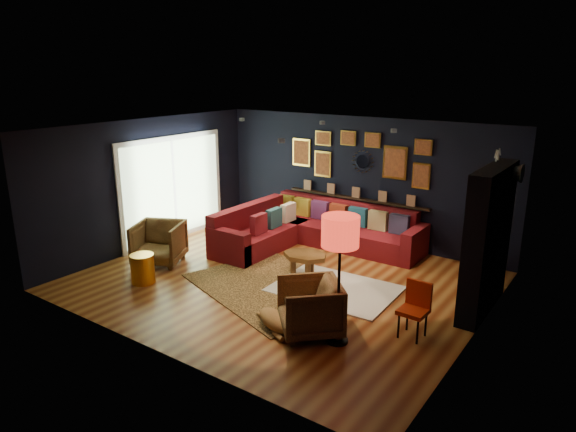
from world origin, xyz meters
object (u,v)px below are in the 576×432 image
Objects in this scene: sectional at (308,231)px; dog at (275,317)px; pouf at (276,234)px; gold_stool at (143,269)px; floor_lamp at (340,237)px; armchair_right at (310,305)px; armchair_left at (159,241)px; orange_chair at (416,305)px; coffee_table at (305,258)px.

dog is (1.53, -3.21, -0.14)m from sectional.
gold_stool is at bearing -103.39° from pouf.
armchair_right is at bearing 179.56° from floor_lamp.
pouf is at bearing 76.61° from gold_stool.
armchair_left reaches higher than pouf.
armchair_right reaches higher than pouf.
orange_chair reaches higher than pouf.
sectional is 6.78× the size of gold_stool.
armchair_right is at bearing -145.43° from orange_chair.
sectional is 3.90m from orange_chair.
dog is at bearing -69.00° from coffee_table.
sectional is 0.68m from pouf.
pouf is 3.73m from armchair_right.
floor_lamp is at bearing -41.82° from pouf.
orange_chair is at bearing 44.77° from floor_lamp.
floor_lamp is (2.42, -3.01, 1.16)m from sectional.
sectional reaches higher than gold_stool.
armchair_left is 3.78m from armchair_right.
pouf is 0.76× the size of orange_chair.
floor_lamp is 1.72× the size of dog.
coffee_table is 0.50× the size of floor_lamp.
armchair_right is at bearing -56.69° from sectional.
coffee_table is 2.50m from orange_chair.
coffee_table is 1.97m from armchair_right.
armchair_right is 1.43m from orange_chair.
pouf is 0.58× the size of dog.
gold_stool is (-3.26, -0.19, -0.16)m from armchair_right.
armchair_left is (-1.16, -2.10, 0.21)m from pouf.
sectional is at bearing 120.98° from coffee_table.
floor_lamp is at bearing 2.86° from gold_stool.
sectional is at bearing 168.96° from armchair_right.
armchair_left is at bearing -175.64° from orange_chair.
armchair_left is 0.85× the size of dog.
orange_chair is at bearing 77.74° from armchair_right.
armchair_left is at bearing -168.88° from dog.
armchair_right is 1.08× the size of orange_chair.
sectional is at bearing 140.28° from dog.
gold_stool is (-1.29, -3.19, -0.07)m from sectional.
floor_lamp reaches higher than dog.
armchair_left is 4.35m from floor_lamp.
armchair_left reaches higher than orange_chair.
gold_stool is 3.91m from floor_lamp.
sectional is 1.63m from coffee_table.
armchair_left is at bearing 171.83° from floor_lamp.
armchair_left reaches higher than dog.
orange_chair reaches higher than coffee_table.
coffee_table reaches higher than pouf.
coffee_table is at bearing -37.08° from pouf.
coffee_table is 1.95m from dog.
orange_chair is at bearing -19.90° from coffee_table.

